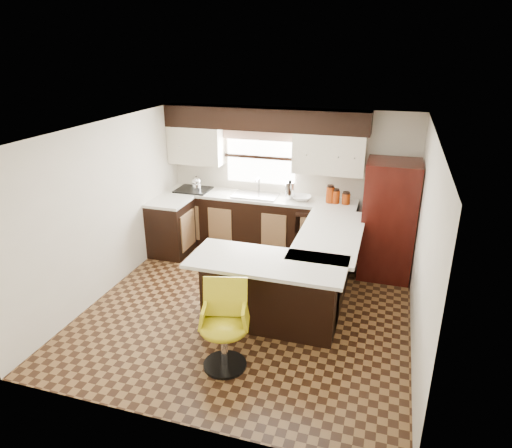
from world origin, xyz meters
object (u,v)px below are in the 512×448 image
(refrigerator, at_px, (389,220))
(bar_chair, at_px, (224,328))
(peninsula_long, at_px, (325,265))
(peninsula_return, at_px, (270,293))

(refrigerator, distance_m, bar_chair, 3.24)
(peninsula_long, xyz_separation_m, refrigerator, (0.80, 0.89, 0.44))
(peninsula_long, relative_size, refrigerator, 1.09)
(peninsula_return, relative_size, refrigerator, 0.92)
(bar_chair, bearing_deg, refrigerator, 46.29)
(peninsula_long, distance_m, bar_chair, 2.07)
(peninsula_long, height_order, peninsula_return, same)
(peninsula_long, xyz_separation_m, peninsula_return, (-0.53, -0.97, 0.00))
(refrigerator, height_order, bar_chair, refrigerator)
(peninsula_return, bearing_deg, refrigerator, 54.63)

